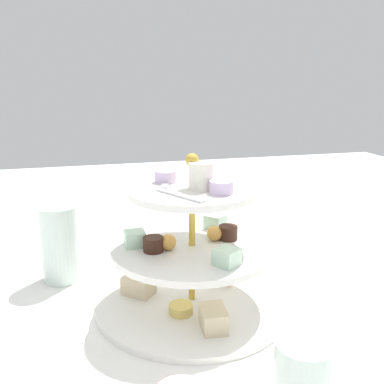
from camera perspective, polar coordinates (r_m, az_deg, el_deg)
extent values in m
plane|color=white|center=(0.70, 0.00, -14.78)|extent=(2.40, 2.40, 0.00)
cylinder|color=white|center=(0.70, 0.00, -14.42)|extent=(0.30, 0.30, 0.01)
cylinder|color=white|center=(0.66, 0.00, -7.50)|extent=(0.25, 0.25, 0.01)
cylinder|color=white|center=(0.63, 0.00, 0.18)|extent=(0.19, 0.19, 0.01)
cylinder|color=gold|center=(0.65, 0.00, -5.83)|extent=(0.01, 0.01, 0.23)
sphere|color=gold|center=(0.62, 0.00, 4.31)|extent=(0.02, 0.02, 0.02)
cube|color=beige|center=(0.75, 4.39, -10.55)|extent=(0.06, 0.06, 0.03)
cube|color=beige|center=(0.71, -7.17, -12.29)|extent=(0.06, 0.06, 0.03)
cube|color=beige|center=(0.62, 2.88, -16.53)|extent=(0.05, 0.04, 0.03)
cylinder|color=#E5C660|center=(0.66, -1.51, -15.36)|extent=(0.04, 0.04, 0.01)
cylinder|color=#381E14|center=(0.63, -5.21, -6.97)|extent=(0.03, 0.03, 0.02)
cylinder|color=#381E14|center=(0.68, 4.85, -5.44)|extent=(0.03, 0.03, 0.02)
cube|color=silver|center=(0.59, 4.67, -8.65)|extent=(0.04, 0.04, 0.02)
cube|color=silver|center=(0.73, 3.12, -3.93)|extent=(0.04, 0.04, 0.02)
cube|color=silver|center=(0.65, -7.66, -6.21)|extent=(0.03, 0.03, 0.02)
sphere|color=gold|center=(0.67, 3.01, -5.55)|extent=(0.02, 0.02, 0.02)
sphere|color=gold|center=(0.64, -3.18, -6.71)|extent=(0.02, 0.02, 0.02)
cylinder|color=silver|center=(0.66, -3.55, 2.10)|extent=(0.03, 0.03, 0.02)
cylinder|color=silver|center=(0.59, 3.95, 0.65)|extent=(0.03, 0.03, 0.02)
cylinder|color=white|center=(0.61, 1.22, 2.16)|extent=(0.04, 0.04, 0.04)
cube|color=silver|center=(0.66, -3.39, 1.48)|extent=(0.09, 0.04, 0.00)
cube|color=silver|center=(0.58, -1.67, -0.44)|extent=(0.08, 0.05, 0.00)
cylinder|color=silver|center=(0.79, -17.19, -6.56)|extent=(0.07, 0.07, 0.14)
cylinder|color=silver|center=(0.51, 14.57, -22.58)|extent=(0.06, 0.06, 0.08)
cube|color=silver|center=(0.97, 3.52, -6.07)|extent=(0.07, 0.17, 0.00)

